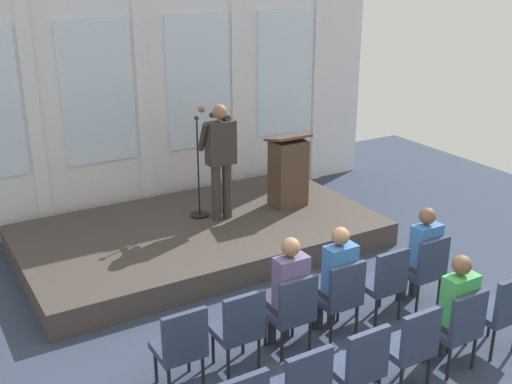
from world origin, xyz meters
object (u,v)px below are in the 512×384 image
(audience_r0_c3, at_px, (337,275))
(audience_r0_c5, at_px, (422,251))
(chair_r1_c4, at_px, (458,325))
(audience_r0_c2, at_px, (288,288))
(mic_stand, at_px, (199,195))
(chair_r0_c3, at_px, (340,294))
(audience_r1_c4, at_px, (454,305))
(chair_r0_c2, at_px, (292,309))
(chair_r1_c2, at_px, (359,364))
(speaker, at_px, (220,153))
(chair_r0_c1, at_px, (239,326))
(chair_r1_c3, at_px, (411,343))
(chair_r1_c5, at_px, (501,308))
(chair_r0_c4, at_px, (385,280))
(lectern, at_px, (288,171))
(chair_r0_c0, at_px, (181,344))
(chair_r0_c5, at_px, (425,267))

(audience_r0_c3, relative_size, audience_r0_c5, 1.03)
(chair_r1_c4, bearing_deg, audience_r0_c2, 137.02)
(audience_r0_c5, bearing_deg, mic_stand, 114.73)
(chair_r0_c3, relative_size, audience_r1_c4, 0.73)
(chair_r0_c3, bearing_deg, mic_stand, 93.01)
(chair_r0_c2, xyz_separation_m, chair_r1_c2, (0.00, -1.12, 0.00))
(chair_r0_c2, bearing_deg, audience_r0_c2, 90.00)
(speaker, bearing_deg, chair_r0_c1, -114.39)
(chair_r1_c4, xyz_separation_m, audience_r1_c4, (-0.00, 0.08, 0.19))
(chair_r0_c2, height_order, audience_r0_c5, audience_r0_c5)
(audience_r0_c5, xyz_separation_m, chair_r1_c4, (-0.64, -1.20, -0.18))
(chair_r0_c2, height_order, chair_r1_c3, same)
(speaker, xyz_separation_m, mic_stand, (-0.25, 0.24, -0.68))
(chair_r0_c2, relative_size, audience_r0_c5, 0.73)
(mic_stand, xyz_separation_m, chair_r1_c2, (-0.47, -4.37, -0.15))
(chair_r1_c2, bearing_deg, audience_r0_c3, 61.81)
(audience_r0_c3, distance_m, chair_r1_c4, 1.38)
(chair_r0_c2, bearing_deg, chair_r1_c5, -30.10)
(audience_r0_c3, height_order, chair_r0_c4, audience_r0_c3)
(chair_r1_c3, height_order, chair_r1_c4, same)
(audience_r0_c5, height_order, chair_r1_c5, audience_r0_c5)
(audience_r0_c3, height_order, audience_r0_c5, audience_r0_c3)
(lectern, bearing_deg, chair_r0_c3, -112.72)
(audience_r0_c2, bearing_deg, chair_r1_c4, -42.98)
(chair_r0_c0, distance_m, chair_r0_c3, 1.93)
(speaker, height_order, audience_r0_c5, speaker)
(chair_r0_c0, xyz_separation_m, chair_r0_c4, (2.57, 0.00, 0.00))
(lectern, relative_size, chair_r1_c4, 1.23)
(chair_r0_c2, xyz_separation_m, chair_r1_c5, (1.93, -1.12, 0.00))
(speaker, height_order, chair_r0_c3, speaker)
(audience_r0_c3, bearing_deg, mic_stand, 93.08)
(speaker, relative_size, chair_r1_c2, 1.85)
(chair_r1_c2, bearing_deg, chair_r0_c5, 30.10)
(chair_r1_c3, relative_size, audience_r1_c4, 0.73)
(chair_r0_c1, distance_m, chair_r0_c5, 2.57)
(speaker, distance_m, lectern, 1.25)
(chair_r0_c1, relative_size, chair_r0_c2, 1.00)
(chair_r0_c2, bearing_deg, chair_r1_c4, -41.01)
(speaker, height_order, lectern, speaker)
(lectern, distance_m, chair_r1_c5, 4.10)
(chair_r1_c3, bearing_deg, chair_r0_c0, 149.90)
(chair_r0_c1, bearing_deg, chair_r1_c3, -41.01)
(mic_stand, bearing_deg, chair_r1_c4, -79.44)
(lectern, bearing_deg, chair_r0_c5, -89.14)
(audience_r0_c2, bearing_deg, audience_r0_c3, 0.12)
(chair_r1_c2, relative_size, chair_r1_c4, 1.00)
(lectern, height_order, audience_r0_c3, lectern)
(speaker, distance_m, chair_r0_c1, 3.41)
(audience_r0_c5, distance_m, chair_r1_c3, 1.77)
(lectern, xyz_separation_m, audience_r0_c5, (0.04, -2.88, -0.19))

